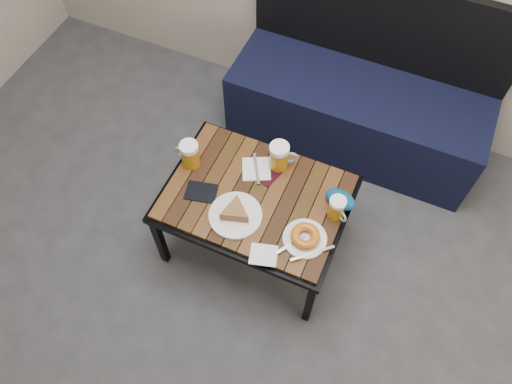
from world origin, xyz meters
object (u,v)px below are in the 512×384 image
at_px(bench, 357,107).
at_px(passport_burgundy, 269,173).
at_px(beer_mug_centre, 280,156).
at_px(beer_mug_left, 190,154).
at_px(beer_mug_right, 337,208).
at_px(cafe_table, 256,200).
at_px(passport_navy, 201,192).
at_px(knit_pouch, 340,199).
at_px(plate_bagel, 305,237).
at_px(plate_pie, 235,213).

distance_m(bench, passport_burgundy, 0.80).
xyz_separation_m(bench, beer_mug_centre, (-0.20, -0.68, 0.27)).
bearing_deg(beer_mug_left, passport_burgundy, -164.66).
xyz_separation_m(beer_mug_left, beer_mug_right, (0.72, 0.01, -0.01)).
distance_m(bench, cafe_table, 0.92).
relative_size(passport_navy, knit_pouch, 1.00).
relative_size(cafe_table, beer_mug_centre, 5.70).
relative_size(beer_mug_left, passport_navy, 0.99).
height_order(beer_mug_left, passport_burgundy, beer_mug_left).
distance_m(beer_mug_centre, passport_burgundy, 0.10).
xyz_separation_m(bench, beer_mug_right, (0.12, -0.83, 0.26)).
height_order(beer_mug_right, plate_bagel, beer_mug_right).
relative_size(beer_mug_right, knit_pouch, 0.83).
bearing_deg(plate_bagel, cafe_table, 156.75).
height_order(bench, passport_burgundy, bench).
height_order(beer_mug_left, beer_mug_centre, beer_mug_centre).
height_order(cafe_table, passport_burgundy, passport_burgundy).
height_order(bench, cafe_table, bench).
distance_m(passport_navy, knit_pouch, 0.63).
xyz_separation_m(beer_mug_centre, knit_pouch, (0.33, -0.08, -0.04)).
xyz_separation_m(bench, knit_pouch, (0.12, -0.76, 0.23)).
height_order(cafe_table, knit_pouch, knit_pouch).
height_order(cafe_table, plate_pie, plate_pie).
xyz_separation_m(beer_mug_right, knit_pouch, (-0.00, 0.07, -0.03)).
xyz_separation_m(passport_navy, passport_burgundy, (0.24, 0.22, -0.00)).
bearing_deg(passport_navy, plate_bagel, 73.16).
relative_size(bench, knit_pouch, 9.88).
bearing_deg(passport_burgundy, beer_mug_right, 2.56).
bearing_deg(plate_pie, knit_pouch, 32.06).
relative_size(beer_mug_right, passport_navy, 0.83).
bearing_deg(cafe_table, passport_burgundy, 87.12).
distance_m(beer_mug_right, knit_pouch, 0.07).
bearing_deg(cafe_table, knit_pouch, 17.63).
relative_size(beer_mug_right, passport_burgundy, 0.92).
bearing_deg(beer_mug_left, plate_pie, 151.72).
xyz_separation_m(plate_pie, plate_bagel, (0.32, 0.02, -0.00)).
bearing_deg(passport_burgundy, passport_navy, -122.17).
xyz_separation_m(plate_bagel, passport_burgundy, (-0.27, 0.25, -0.02)).
height_order(beer_mug_centre, beer_mug_right, beer_mug_centre).
distance_m(bench, passport_navy, 1.09).
bearing_deg(beer_mug_right, passport_navy, -132.18).
bearing_deg(knit_pouch, plate_pie, -147.94).
xyz_separation_m(cafe_table, beer_mug_centre, (0.03, 0.19, 0.12)).
distance_m(plate_pie, knit_pouch, 0.47).
xyz_separation_m(bench, passport_burgundy, (-0.23, -0.74, 0.20)).
bearing_deg(beer_mug_left, passport_navy, 134.19).
relative_size(beer_mug_left, passport_burgundy, 1.09).
distance_m(beer_mug_right, plate_bagel, 0.19).
bearing_deg(beer_mug_right, bench, 133.72).
bearing_deg(bench, passport_burgundy, -107.30).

